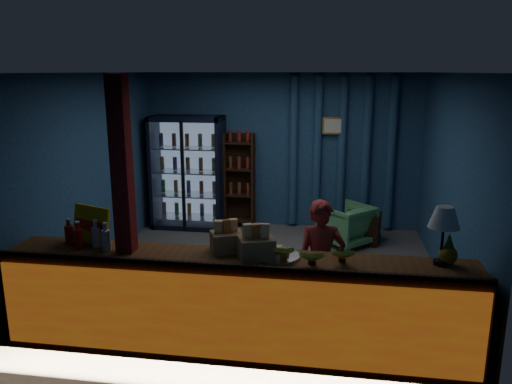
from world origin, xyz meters
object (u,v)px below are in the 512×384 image
at_px(table_lamp, 444,220).
at_px(green_chair, 347,225).
at_px(pastry_tray, 276,255).
at_px(shopkeeper, 321,265).

bearing_deg(table_lamp, green_chair, 103.04).
height_order(pastry_tray, table_lamp, table_lamp).
distance_m(shopkeeper, table_lamp, 1.35).
height_order(green_chair, pastry_tray, pastry_tray).
height_order(shopkeeper, table_lamp, table_lamp).
distance_m(pastry_tray, table_lamp, 1.51).
xyz_separation_m(shopkeeper, green_chair, (0.33, 2.63, -0.37)).
bearing_deg(table_lamp, pastry_tray, -178.44).
distance_m(shopkeeper, pastry_tray, 0.73).
xyz_separation_m(shopkeeper, table_lamp, (1.05, -0.50, 0.69)).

